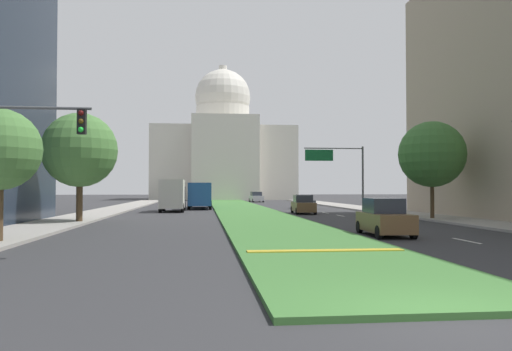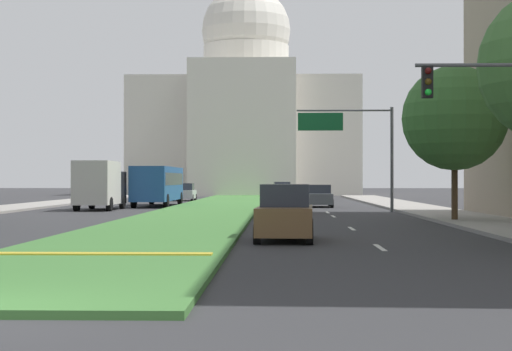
% 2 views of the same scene
% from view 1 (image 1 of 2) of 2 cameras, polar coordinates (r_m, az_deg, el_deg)
% --- Properties ---
extents(ground_plane, '(260.00, 260.00, 0.00)m').
position_cam_1_polar(ground_plane, '(59.28, -1.91, -3.74)').
color(ground_plane, '#333335').
extents(grass_median, '(6.18, 91.04, 0.14)m').
position_cam_1_polar(grass_median, '(54.24, -1.52, -3.88)').
color(grass_median, '#427A38').
rests_on(grass_median, ground_plane).
extents(median_curb_nose, '(5.56, 0.50, 0.04)m').
position_cam_1_polar(median_curb_nose, '(17.93, 7.94, -8.47)').
color(median_curb_nose, gold).
rests_on(median_curb_nose, grass_median).
extents(lane_dashes_right, '(0.16, 44.57, 0.01)m').
position_cam_1_polar(lane_dashes_right, '(42.58, 9.96, -4.60)').
color(lane_dashes_right, silver).
rests_on(lane_dashes_right, ground_plane).
extents(sidewalk_left, '(4.00, 91.04, 0.15)m').
position_cam_1_polar(sidewalk_left, '(49.92, -17.04, -4.02)').
color(sidewalk_left, '#9E9991').
rests_on(sidewalk_left, ground_plane).
extents(sidewalk_right, '(4.00, 91.04, 0.15)m').
position_cam_1_polar(sidewalk_right, '(52.24, 14.20, -3.92)').
color(sidewalk_right, '#9E9991').
rests_on(sidewalk_right, ground_plane).
extents(capitol_building, '(29.70, 25.19, 29.39)m').
position_cam_1_polar(capitol_building, '(109.18, -3.80, 2.68)').
color(capitol_building, silver).
rests_on(capitol_building, ground_plane).
extents(traffic_light_near_left, '(3.34, 0.35, 5.20)m').
position_cam_1_polar(traffic_light_near_left, '(18.46, -25.45, 3.17)').
color(traffic_light_near_left, '#515456').
rests_on(traffic_light_near_left, ground_plane).
extents(overhead_guide_sign, '(6.00, 0.20, 6.50)m').
position_cam_1_polar(overhead_guide_sign, '(49.96, 9.61, 1.21)').
color(overhead_guide_sign, '#515456').
rests_on(overhead_guide_sign, ground_plane).
extents(street_tree_left_mid, '(4.98, 4.98, 7.40)m').
position_cam_1_polar(street_tree_left_mid, '(35.55, -19.45, 2.73)').
color(street_tree_left_mid, '#4C3823').
rests_on(street_tree_left_mid, ground_plane).
extents(street_tree_right_mid, '(4.92, 4.92, 7.35)m').
position_cam_1_polar(street_tree_right_mid, '(39.48, 19.41, 2.29)').
color(street_tree_right_mid, '#4C3823').
rests_on(street_tree_right_mid, ground_plane).
extents(sedan_lead_stopped, '(2.01, 4.29, 1.86)m').
position_cam_1_polar(sedan_lead_stopped, '(25.64, 14.43, -4.76)').
color(sedan_lead_stopped, brown).
rests_on(sedan_lead_stopped, ground_plane).
extents(sedan_midblock, '(2.07, 4.59, 1.73)m').
position_cam_1_polar(sedan_midblock, '(46.51, 5.40, -3.36)').
color(sedan_midblock, brown).
rests_on(sedan_midblock, ground_plane).
extents(sedan_distant, '(1.95, 4.65, 1.63)m').
position_cam_1_polar(sedan_distant, '(58.46, 5.53, -3.01)').
color(sedan_distant, '#4C5156').
rests_on(sedan_distant, ground_plane).
extents(sedan_far_horizon, '(2.01, 4.25, 1.66)m').
position_cam_1_polar(sedan_far_horizon, '(74.37, -6.18, -2.67)').
color(sedan_far_horizon, '#BCBCC1').
rests_on(sedan_far_horizon, ground_plane).
extents(sedan_very_far, '(2.21, 4.76, 1.76)m').
position_cam_1_polar(sedan_very_far, '(85.74, 0.03, -2.49)').
color(sedan_very_far, '#BCBCC1').
rests_on(sedan_very_far, ground_plane).
extents(box_truck_delivery, '(2.40, 6.40, 3.20)m').
position_cam_1_polar(box_truck_delivery, '(50.79, -9.49, -2.21)').
color(box_truck_delivery, black).
rests_on(box_truck_delivery, ground_plane).
extents(city_bus, '(2.62, 11.00, 2.95)m').
position_cam_1_polar(city_bus, '(58.76, -6.42, -2.03)').
color(city_bus, '#1E4C8C').
rests_on(city_bus, ground_plane).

